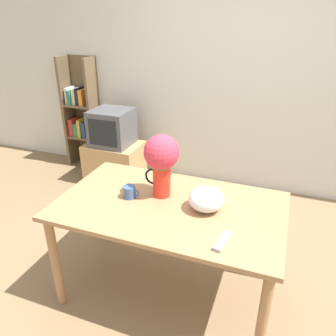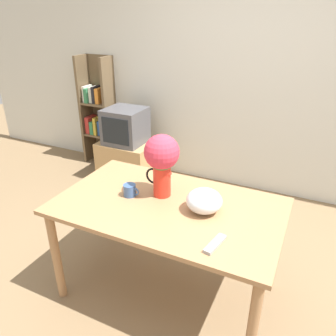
{
  "view_description": "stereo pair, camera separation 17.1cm",
  "coord_description": "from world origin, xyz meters",
  "px_view_note": "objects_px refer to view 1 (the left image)",
  "views": [
    {
      "loc": [
        0.5,
        -1.77,
        1.9
      ],
      "look_at": [
        -0.19,
        0.06,
        0.97
      ],
      "focal_mm": 35.0,
      "sensor_mm": 36.0,
      "label": 1
    },
    {
      "loc": [
        0.65,
        -1.7,
        1.9
      ],
      "look_at": [
        -0.19,
        0.06,
        0.97
      ],
      "focal_mm": 35.0,
      "sensor_mm": 36.0,
      "label": 2
    }
  ],
  "objects_px": {
    "tv_set": "(112,127)",
    "white_bowl": "(206,199)",
    "coffee_mug": "(130,192)",
    "flower_vase": "(161,158)"
  },
  "relations": [
    {
      "from": "coffee_mug",
      "to": "tv_set",
      "type": "bearing_deg",
      "value": 123.52
    },
    {
      "from": "coffee_mug",
      "to": "white_bowl",
      "type": "relative_size",
      "value": 0.51
    },
    {
      "from": "flower_vase",
      "to": "coffee_mug",
      "type": "xyz_separation_m",
      "value": [
        -0.19,
        -0.11,
        -0.23
      ]
    },
    {
      "from": "white_bowl",
      "to": "tv_set",
      "type": "height_order",
      "value": "white_bowl"
    },
    {
      "from": "coffee_mug",
      "to": "flower_vase",
      "type": "bearing_deg",
      "value": 29.02
    },
    {
      "from": "tv_set",
      "to": "white_bowl",
      "type": "bearing_deg",
      "value": -43.56
    },
    {
      "from": "coffee_mug",
      "to": "white_bowl",
      "type": "height_order",
      "value": "white_bowl"
    },
    {
      "from": "flower_vase",
      "to": "tv_set",
      "type": "bearing_deg",
      "value": 130.65
    },
    {
      "from": "coffee_mug",
      "to": "white_bowl",
      "type": "distance_m",
      "value": 0.53
    },
    {
      "from": "coffee_mug",
      "to": "tv_set",
      "type": "distance_m",
      "value": 1.74
    }
  ]
}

